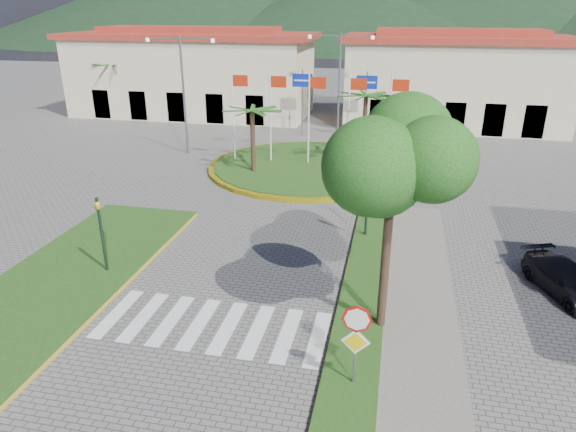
% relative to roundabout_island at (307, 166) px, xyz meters
% --- Properties ---
extents(ground, '(160.00, 160.00, 0.00)m').
position_rel_roundabout_island_xyz_m(ground, '(-0.00, -22.00, -0.17)').
color(ground, slate).
rests_on(ground, ground).
extents(sidewalk_right, '(4.00, 28.00, 0.15)m').
position_rel_roundabout_island_xyz_m(sidewalk_right, '(6.00, -20.00, -0.09)').
color(sidewalk_right, gray).
rests_on(sidewalk_right, ground).
extents(verge_right, '(1.60, 28.00, 0.18)m').
position_rel_roundabout_island_xyz_m(verge_right, '(4.80, -20.00, -0.08)').
color(verge_right, '#214313').
rests_on(verge_right, ground).
extents(median_left, '(5.00, 14.00, 0.18)m').
position_rel_roundabout_island_xyz_m(median_left, '(-6.50, -16.00, -0.08)').
color(median_left, '#214313').
rests_on(median_left, ground).
extents(crosswalk, '(8.00, 3.00, 0.01)m').
position_rel_roundabout_island_xyz_m(crosswalk, '(-0.00, -18.00, -0.16)').
color(crosswalk, silver).
rests_on(crosswalk, ground).
extents(roundabout_island, '(12.70, 12.70, 6.00)m').
position_rel_roundabout_island_xyz_m(roundabout_island, '(0.00, 0.00, 0.00)').
color(roundabout_island, yellow).
rests_on(roundabout_island, ground).
extents(stop_sign, '(0.80, 0.11, 2.65)m').
position_rel_roundabout_island_xyz_m(stop_sign, '(4.90, -20.04, 1.62)').
color(stop_sign, slate).
rests_on(stop_sign, ground).
extents(deciduous_tree, '(3.60, 3.60, 6.80)m').
position_rel_roundabout_island_xyz_m(deciduous_tree, '(5.50, -17.00, 5.01)').
color(deciduous_tree, black).
rests_on(deciduous_tree, ground).
extents(traffic_light_left, '(0.15, 0.18, 3.20)m').
position_rel_roundabout_island_xyz_m(traffic_light_left, '(-5.20, -15.50, 1.77)').
color(traffic_light_left, black).
rests_on(traffic_light_left, ground).
extents(traffic_light_right, '(0.15, 0.18, 3.20)m').
position_rel_roundabout_island_xyz_m(traffic_light_right, '(4.50, -10.00, 1.77)').
color(traffic_light_right, black).
rests_on(traffic_light_right, ground).
extents(traffic_light_far, '(0.18, 0.15, 3.20)m').
position_rel_roundabout_island_xyz_m(traffic_light_far, '(8.00, 4.00, 1.77)').
color(traffic_light_far, black).
rests_on(traffic_light_far, ground).
extents(direction_sign_west, '(1.60, 0.14, 5.20)m').
position_rel_roundabout_island_xyz_m(direction_sign_west, '(-2.00, 8.97, 3.36)').
color(direction_sign_west, slate).
rests_on(direction_sign_west, ground).
extents(direction_sign_east, '(1.60, 0.14, 5.20)m').
position_rel_roundabout_island_xyz_m(direction_sign_east, '(3.00, 8.97, 3.36)').
color(direction_sign_east, slate).
rests_on(direction_sign_east, ground).
extents(street_lamp_centre, '(4.80, 0.16, 8.00)m').
position_rel_roundabout_island_xyz_m(street_lamp_centre, '(1.00, 8.00, 4.33)').
color(street_lamp_centre, slate).
rests_on(street_lamp_centre, ground).
extents(street_lamp_west, '(4.80, 0.16, 8.00)m').
position_rel_roundabout_island_xyz_m(street_lamp_west, '(-9.00, 2.00, 4.33)').
color(street_lamp_west, slate).
rests_on(street_lamp_west, ground).
extents(building_left, '(23.32, 9.54, 8.05)m').
position_rel_roundabout_island_xyz_m(building_left, '(-14.00, 16.00, 3.73)').
color(building_left, beige).
rests_on(building_left, ground).
extents(building_right, '(19.08, 9.54, 8.05)m').
position_rel_roundabout_island_xyz_m(building_right, '(10.00, 16.00, 3.73)').
color(building_right, beige).
rests_on(building_right, ground).
extents(hill_far_west, '(140.00, 140.00, 22.00)m').
position_rel_roundabout_island_xyz_m(hill_far_west, '(-55.00, 118.00, 10.83)').
color(hill_far_west, black).
rests_on(hill_far_west, ground).
extents(hill_near_back, '(110.00, 110.00, 16.00)m').
position_rel_roundabout_island_xyz_m(hill_near_back, '(-10.00, 108.00, 7.83)').
color(hill_near_back, black).
rests_on(hill_near_back, ground).
extents(white_van, '(4.66, 2.61, 1.23)m').
position_rel_roundabout_island_xyz_m(white_van, '(-7.98, 13.02, 0.45)').
color(white_van, silver).
rests_on(white_van, ground).
extents(car_dark_a, '(3.81, 1.66, 1.28)m').
position_rel_roundabout_island_xyz_m(car_dark_a, '(-5.13, 13.21, 0.47)').
color(car_dark_a, black).
rests_on(car_dark_a, ground).
extents(car_dark_b, '(4.25, 1.81, 1.36)m').
position_rel_roundabout_island_xyz_m(car_dark_b, '(5.95, 12.22, 0.51)').
color(car_dark_b, black).
rests_on(car_dark_b, ground).
extents(car_side_right, '(2.90, 4.20, 1.13)m').
position_rel_roundabout_island_xyz_m(car_side_right, '(12.00, -13.33, 0.39)').
color(car_side_right, black).
rests_on(car_side_right, ground).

